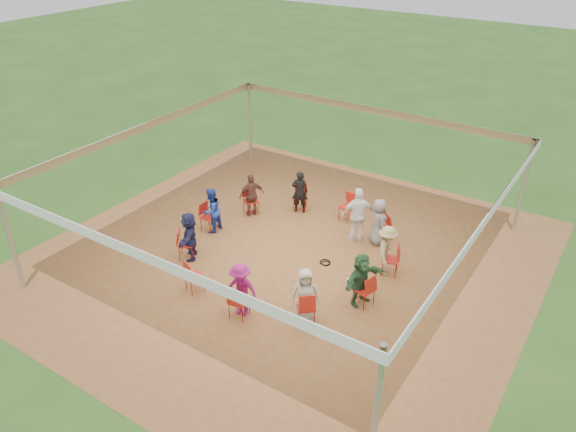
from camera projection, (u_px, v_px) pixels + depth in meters
The scene contains 26 objects.
ground at pixel (288, 257), 15.94m from camera, with size 80.00×80.00×0.00m, color #274F18.
dirt_patch at pixel (288, 257), 15.94m from camera, with size 13.00×13.00×0.00m, color brown.
tent at pixel (288, 182), 14.78m from camera, with size 10.33×10.33×3.00m.
chair_0 at pixel (364, 290), 13.84m from camera, with size 0.42×0.44×0.90m, color #AF1D11, non-canonical shape.
chair_1 at pixel (390, 260), 15.03m from camera, with size 0.42×0.44×0.90m, color #AF1D11, non-canonical shape.
chair_2 at pixel (381, 229), 16.43m from camera, with size 0.42×0.44×0.90m, color #AF1D11, non-canonical shape.
chair_3 at pixel (347, 207), 17.61m from camera, with size 0.42×0.44×0.90m, color #AF1D11, non-canonical shape.
chair_4 at pixel (300, 197), 18.19m from camera, with size 0.42×0.44×0.90m, color #AF1D11, non-canonical shape.
chair_5 at pixel (251, 201), 17.99m from camera, with size 0.42×0.44×0.90m, color #AF1D11, non-canonical shape.
chair_6 at pixel (209, 217), 17.06m from camera, with size 0.42×0.44×0.90m, color #AF1D11, non-canonical shape.
chair_7 at pixel (186, 244), 15.71m from camera, with size 0.42×0.44×0.90m, color #AF1D11, non-canonical shape.
chair_8 at pixel (195, 276), 14.36m from camera, with size 0.42×0.44×0.90m, color #AF1D11, non-canonical shape.
chair_9 at pixel (239, 301), 13.45m from camera, with size 0.42×0.44×0.90m, color #AF1D11, non-canonical shape.
chair_10 at pixel (306, 307), 13.26m from camera, with size 0.42×0.44×0.90m, color #AF1D11, non-canonical shape.
person_seated_0 at pixel (361, 279), 13.79m from camera, with size 1.32×0.49×1.42m, color #295130.
person_seated_1 at pixel (387, 250), 14.93m from camera, with size 0.92×0.46×1.42m, color tan.
person_seated_2 at pixel (378, 222), 16.27m from camera, with size 0.70×0.39×1.42m, color slate.
person_seated_3 at pixel (300, 192), 17.96m from camera, with size 0.52×0.34×1.42m, color black.
person_seated_4 at pixel (252, 195), 17.76m from camera, with size 0.83×0.43×1.42m, color #573028.
person_seated_5 at pixel (211, 210), 16.87m from camera, with size 0.69×0.40×1.42m, color navy.
person_seated_6 at pixel (190, 236), 15.58m from camera, with size 1.32×0.49×1.42m, color #1C1F45.
person_seated_7 at pixel (241, 290), 13.41m from camera, with size 0.92×0.46×1.42m, color #891561.
person_seated_8 at pixel (305, 295), 13.23m from camera, with size 0.70×0.39×1.42m, color #AAA498.
standing_person at pixel (358, 215), 16.30m from camera, with size 1.01×0.52×1.72m, color white.
cable_coil at pixel (325, 263), 15.66m from camera, with size 0.34×0.34×0.03m.
laptop at pixel (356, 278), 13.92m from camera, with size 0.35×0.40×0.23m.
Camera 1 is at (7.31, -11.15, 8.81)m, focal length 35.00 mm.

